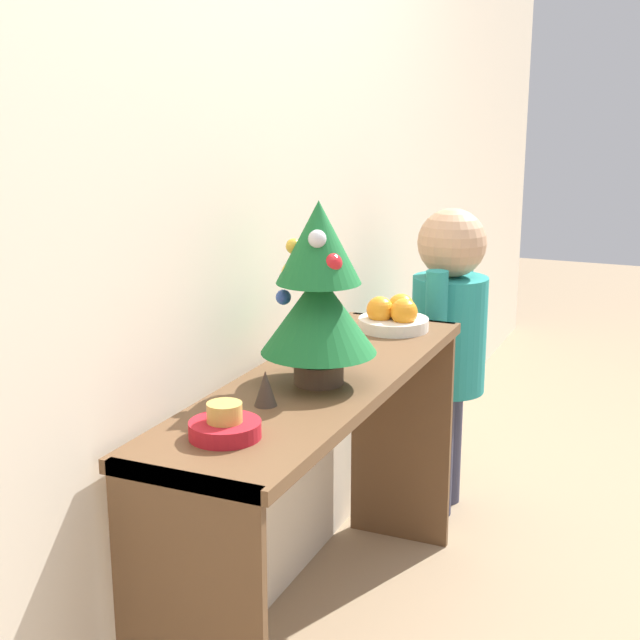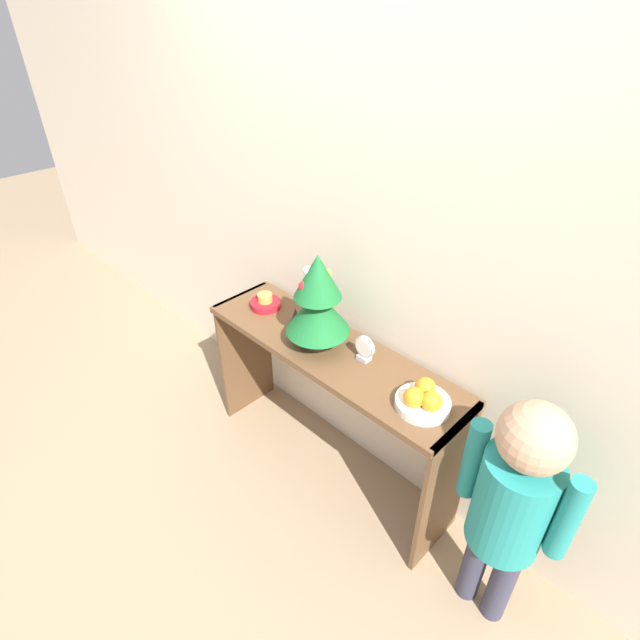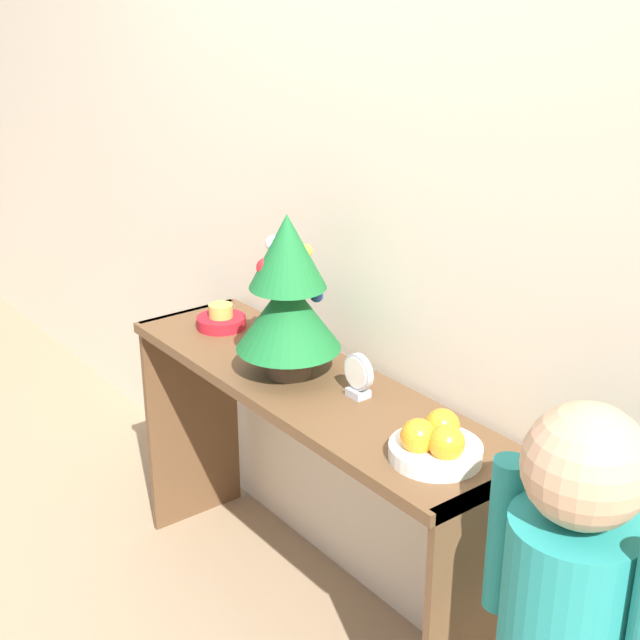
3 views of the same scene
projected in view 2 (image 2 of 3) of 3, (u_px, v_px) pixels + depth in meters
name	position (u px, v px, depth m)	size (l,w,h in m)	color
ground_plane	(304.00, 483.00, 2.46)	(12.00, 12.00, 0.00)	#997F60
back_wall	(371.00, 222.00, 1.99)	(7.00, 0.05, 2.50)	beige
console_table	(330.00, 377.00, 2.24)	(1.29, 0.36, 0.74)	brown
mini_tree	(318.00, 300.00, 2.04)	(0.27, 0.27, 0.44)	#4C3828
fruit_bowl	(423.00, 400.00, 1.83)	(0.21, 0.21, 0.10)	silver
singing_bowl	(265.00, 303.00, 2.40)	(0.15, 0.15, 0.07)	#AD1923
desk_clock	(364.00, 349.00, 2.05)	(0.09, 0.04, 0.11)	#B2B2B7
figurine	(295.00, 316.00, 2.28)	(0.05, 0.05, 0.08)	#382D23
child_figure	(514.00, 498.00, 1.63)	(0.39, 0.25, 1.05)	#38384C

